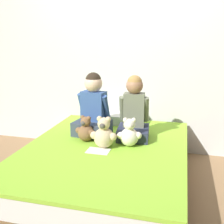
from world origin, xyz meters
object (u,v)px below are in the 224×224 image
child_on_left (93,108)px  teddy_bear_held_by_right_child (129,134)px  bed (106,167)px  child_on_right (134,112)px  sign_card (98,151)px  teddy_bear_between_children (104,135)px  pillow_at_headboard (123,118)px  teddy_bear_held_by_left_child (86,130)px

child_on_left → teddy_bear_held_by_right_child: 0.53m
bed → teddy_bear_held_by_right_child: (0.21, 0.08, 0.33)m
child_on_right → sign_card: child_on_right is taller
teddy_bear_between_children → sign_card: (-0.03, -0.10, -0.13)m
bed → sign_card: (-0.04, -0.12, 0.21)m
bed → pillow_at_headboard: bearing=90.0°
bed → child_on_right: bearing=57.7°
child_on_right → teddy_bear_between_children: 0.44m
pillow_at_headboard → sign_card: size_ratio=2.32×
bed → child_on_right: child_on_right is taller
bed → teddy_bear_between_children: size_ratio=6.50×
bed → sign_card: bearing=-106.6°
child_on_left → bed: bearing=-45.8°
child_on_left → pillow_at_headboard: child_on_left is taller
bed → teddy_bear_held_by_right_child: 0.40m
child_on_right → sign_card: 0.58m
bed → child_on_left: 0.64m
teddy_bear_between_children → bed: bearing=61.9°
teddy_bear_held_by_left_child → pillow_at_headboard: bearing=86.6°
pillow_at_headboard → sign_card: bearing=-92.2°
teddy_bear_held_by_left_child → teddy_bear_held_by_right_child: (0.45, -0.02, 0.01)m
teddy_bear_between_children → sign_card: bearing=-105.4°
child_on_right → teddy_bear_held_by_left_child: child_on_right is taller
teddy_bear_held_by_right_child → sign_card: size_ratio=1.34×
child_on_left → sign_card: (0.19, -0.45, -0.28)m
child_on_left → child_on_right: 0.44m
child_on_left → sign_card: size_ratio=3.17×
pillow_at_headboard → teddy_bear_held_by_right_child: bearing=-73.6°
teddy_bear_between_children → teddy_bear_held_by_right_child: bearing=23.2°
teddy_bear_held_by_right_child → teddy_bear_between_children: teddy_bear_between_children is taller
bed → teddy_bear_between_children: (-0.01, -0.02, 0.34)m
child_on_right → teddy_bear_held_by_left_child: (-0.45, -0.23, -0.16)m
child_on_left → teddy_bear_held_by_right_child: (0.44, -0.25, -0.17)m
teddy_bear_held_by_left_child → teddy_bear_held_by_right_child: size_ratio=0.94×
child_on_right → teddy_bear_held_by_right_child: size_ratio=2.31×
child_on_right → pillow_at_headboard: bearing=108.4°
child_on_left → teddy_bear_between_children: 0.44m
child_on_left → pillow_at_headboard: size_ratio=1.37×
child_on_left → teddy_bear_held_by_right_child: size_ratio=2.36×
child_on_left → teddy_bear_held_by_left_child: 0.28m
child_on_left → sign_card: bearing=-57.4°
sign_card → teddy_bear_between_children: bearing=75.4°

